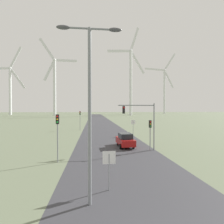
{
  "coord_description": "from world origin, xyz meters",
  "views": [
    {
      "loc": [
        -2.62,
        -3.55,
        5.02
      ],
      "look_at": [
        0.0,
        20.5,
        4.63
      ],
      "focal_mm": 28.0,
      "sensor_mm": 36.0,
      "label": 1
    }
  ],
  "objects_px": {
    "wind_turbine_center": "(131,76)",
    "streetlamp": "(90,92)",
    "wind_turbine_left": "(55,81)",
    "traffic_light_post_mid_left": "(80,116)",
    "traffic_light_post_near_right": "(150,128)",
    "car_approaching": "(125,140)",
    "traffic_light_post_near_left": "(58,127)",
    "wind_turbine_far_left": "(10,85)",
    "stop_sign_far": "(133,125)",
    "traffic_light_mast_overhead": "(141,117)",
    "wind_turbine_right": "(164,87)",
    "stop_sign_near": "(109,163)"
  },
  "relations": [
    {
      "from": "traffic_light_post_mid_left",
      "to": "traffic_light_mast_overhead",
      "type": "relative_size",
      "value": 0.79
    },
    {
      "from": "stop_sign_near",
      "to": "stop_sign_far",
      "type": "bearing_deg",
      "value": 73.09
    },
    {
      "from": "traffic_light_mast_overhead",
      "to": "wind_turbine_center",
      "type": "xyz_separation_m",
      "value": [
        23.82,
        115.34,
        27.25
      ]
    },
    {
      "from": "stop_sign_near",
      "to": "wind_turbine_center",
      "type": "height_order",
      "value": "wind_turbine_center"
    },
    {
      "from": "car_approaching",
      "to": "stop_sign_far",
      "type": "bearing_deg",
      "value": 70.69
    },
    {
      "from": "car_approaching",
      "to": "wind_turbine_left",
      "type": "relative_size",
      "value": 0.07
    },
    {
      "from": "car_approaching",
      "to": "wind_turbine_right",
      "type": "bearing_deg",
      "value": 65.52
    },
    {
      "from": "traffic_light_mast_overhead",
      "to": "wind_turbine_left",
      "type": "bearing_deg",
      "value": 106.75
    },
    {
      "from": "traffic_light_post_mid_left",
      "to": "wind_turbine_left",
      "type": "xyz_separation_m",
      "value": [
        -25.89,
        93.92,
        22.77
      ]
    },
    {
      "from": "traffic_light_post_near_left",
      "to": "wind_turbine_far_left",
      "type": "xyz_separation_m",
      "value": [
        -69.03,
        145.35,
        22.7
      ]
    },
    {
      "from": "wind_turbine_far_left",
      "to": "wind_turbine_left",
      "type": "bearing_deg",
      "value": -30.6
    },
    {
      "from": "streetlamp",
      "to": "wind_turbine_center",
      "type": "relative_size",
      "value": 0.13
    },
    {
      "from": "traffic_light_post_mid_left",
      "to": "wind_turbine_right",
      "type": "xyz_separation_m",
      "value": [
        82.88,
        146.06,
        27.05
      ]
    },
    {
      "from": "streetlamp",
      "to": "car_approaching",
      "type": "distance_m",
      "value": 15.23
    },
    {
      "from": "wind_turbine_far_left",
      "to": "traffic_light_post_near_right",
      "type": "bearing_deg",
      "value": -60.72
    },
    {
      "from": "stop_sign_near",
      "to": "wind_turbine_center",
      "type": "distance_m",
      "value": 131.96
    },
    {
      "from": "traffic_light_post_near_right",
      "to": "wind_turbine_right",
      "type": "distance_m",
      "value": 185.16
    },
    {
      "from": "stop_sign_near",
      "to": "traffic_light_post_mid_left",
      "type": "distance_m",
      "value": 32.25
    },
    {
      "from": "traffic_light_post_mid_left",
      "to": "wind_turbine_right",
      "type": "relative_size",
      "value": 0.07
    },
    {
      "from": "traffic_light_post_mid_left",
      "to": "traffic_light_post_near_right",
      "type": "bearing_deg",
      "value": -65.29
    },
    {
      "from": "streetlamp",
      "to": "traffic_light_mast_overhead",
      "type": "bearing_deg",
      "value": 62.34
    },
    {
      "from": "wind_turbine_left",
      "to": "streetlamp",
      "type": "bearing_deg",
      "value": -77.24
    },
    {
      "from": "wind_turbine_far_left",
      "to": "traffic_light_mast_overhead",
      "type": "bearing_deg",
      "value": -61.07
    },
    {
      "from": "wind_turbine_center",
      "to": "streetlamp",
      "type": "bearing_deg",
      "value": -103.24
    },
    {
      "from": "traffic_light_post_near_right",
      "to": "wind_turbine_right",
      "type": "relative_size",
      "value": 0.05
    },
    {
      "from": "wind_turbine_left",
      "to": "traffic_light_post_near_right",
      "type": "bearing_deg",
      "value": -72.75
    },
    {
      "from": "wind_turbine_far_left",
      "to": "wind_turbine_right",
      "type": "xyz_separation_m",
      "value": [
        152.1,
        26.52,
        4.36
      ]
    },
    {
      "from": "stop_sign_far",
      "to": "wind_turbine_center",
      "type": "height_order",
      "value": "wind_turbine_center"
    },
    {
      "from": "stop_sign_far",
      "to": "traffic_light_mast_overhead",
      "type": "height_order",
      "value": "traffic_light_mast_overhead"
    },
    {
      "from": "traffic_light_mast_overhead",
      "to": "wind_turbine_far_left",
      "type": "xyz_separation_m",
      "value": [
        -78.2,
        141.49,
        21.9
      ]
    },
    {
      "from": "stop_sign_far",
      "to": "traffic_light_mast_overhead",
      "type": "relative_size",
      "value": 0.52
    },
    {
      "from": "traffic_light_post_near_left",
      "to": "wind_turbine_right",
      "type": "height_order",
      "value": "wind_turbine_right"
    },
    {
      "from": "wind_turbine_far_left",
      "to": "wind_turbine_center",
      "type": "xyz_separation_m",
      "value": [
        102.02,
        -26.15,
        5.35
      ]
    },
    {
      "from": "stop_sign_far",
      "to": "traffic_light_post_near_right",
      "type": "xyz_separation_m",
      "value": [
        -0.53,
        -11.41,
        0.61
      ]
    },
    {
      "from": "stop_sign_near",
      "to": "stop_sign_far",
      "type": "distance_m",
      "value": 22.4
    },
    {
      "from": "traffic_light_mast_overhead",
      "to": "wind_turbine_center",
      "type": "bearing_deg",
      "value": 78.33
    },
    {
      "from": "traffic_light_mast_overhead",
      "to": "wind_turbine_left",
      "type": "height_order",
      "value": "wind_turbine_left"
    },
    {
      "from": "traffic_light_post_near_left",
      "to": "traffic_light_mast_overhead",
      "type": "relative_size",
      "value": 0.79
    },
    {
      "from": "traffic_light_post_near_left",
      "to": "wind_turbine_left",
      "type": "relative_size",
      "value": 0.08
    },
    {
      "from": "traffic_light_post_mid_left",
      "to": "streetlamp",
      "type": "bearing_deg",
      "value": -84.95
    },
    {
      "from": "streetlamp",
      "to": "wind_turbine_left",
      "type": "height_order",
      "value": "wind_turbine_left"
    },
    {
      "from": "car_approaching",
      "to": "wind_turbine_far_left",
      "type": "height_order",
      "value": "wind_turbine_far_left"
    },
    {
      "from": "traffic_light_mast_overhead",
      "to": "traffic_light_post_near_left",
      "type": "bearing_deg",
      "value": -157.21
    },
    {
      "from": "traffic_light_post_mid_left",
      "to": "wind_turbine_left",
      "type": "distance_m",
      "value": 100.05
    },
    {
      "from": "traffic_light_post_near_left",
      "to": "wind_turbine_right",
      "type": "xyz_separation_m",
      "value": [
        83.07,
        171.87,
        27.06
      ]
    },
    {
      "from": "wind_turbine_center",
      "to": "car_approaching",
      "type": "bearing_deg",
      "value": -102.66
    },
    {
      "from": "streetlamp",
      "to": "traffic_light_post_near_left",
      "type": "height_order",
      "value": "streetlamp"
    },
    {
      "from": "stop_sign_far",
      "to": "traffic_light_post_near_left",
      "type": "xyz_separation_m",
      "value": [
        -10.82,
        -15.29,
        1.22
      ]
    },
    {
      "from": "traffic_light_post_mid_left",
      "to": "car_approaching",
      "type": "bearing_deg",
      "value": -69.5
    },
    {
      "from": "traffic_light_mast_overhead",
      "to": "wind_turbine_right",
      "type": "bearing_deg",
      "value": 66.26
    }
  ]
}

